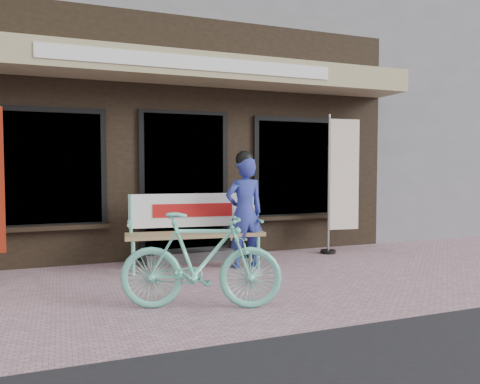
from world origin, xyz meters
name	(u,v)px	position (x,y,z in m)	size (l,w,h in m)	color
ground	(229,290)	(0.00, 0.00, 0.00)	(70.00, 70.00, 0.00)	#B58A96
storefront	(148,88)	(0.00, 4.96, 2.99)	(7.00, 6.77, 6.00)	black
neighbor_right_near	(446,116)	(8.50, 5.50, 2.80)	(10.00, 7.00, 5.60)	slate
bench	(194,224)	(-0.04, 1.30, 0.59)	(1.89, 0.69, 1.00)	#6BD1B5
person	(244,210)	(0.60, 1.05, 0.78)	(0.56, 0.39, 1.59)	navy
bicycle	(201,261)	(-0.49, -0.55, 0.47)	(0.44, 1.56, 0.94)	#6BD1B5
nobori_cream	(341,182)	(2.43, 1.49, 1.13)	(0.65, 0.26, 2.19)	gray
menu_stand	(243,228)	(0.81, 1.66, 0.45)	(0.43, 0.24, 0.87)	black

